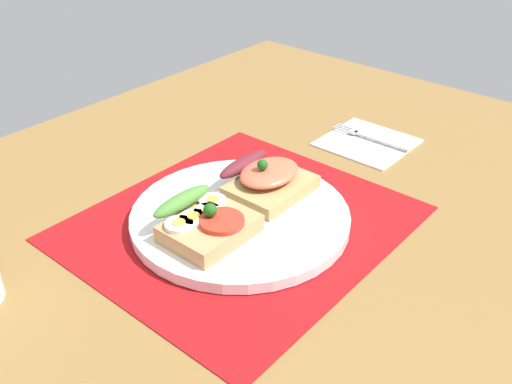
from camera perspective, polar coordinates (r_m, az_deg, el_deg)
name	(u,v)px	position (r cm, az deg, el deg)	size (l,w,h in cm)	color
ground_plane	(241,234)	(73.30, -1.52, -4.14)	(120.00, 90.00, 3.20)	olive
placemat	(240,223)	(72.28, -1.54, -3.01)	(38.32, 34.35, 0.30)	#A71013
plate	(240,217)	(71.80, -1.55, -2.45)	(26.98, 26.98, 1.40)	white
sandwich_egg_tomato	(206,222)	(67.07, -4.96, -2.98)	(9.94, 9.51, 4.29)	tan
sandwich_salmon	(266,179)	(74.87, 1.02, 1.31)	(10.66, 9.64, 4.93)	#A48E54
napkin	(367,142)	(92.72, 10.83, 4.86)	(12.67, 12.80, 0.60)	white
fork	(368,136)	(93.37, 10.93, 5.37)	(1.62, 13.02, 0.32)	#B7B7BC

